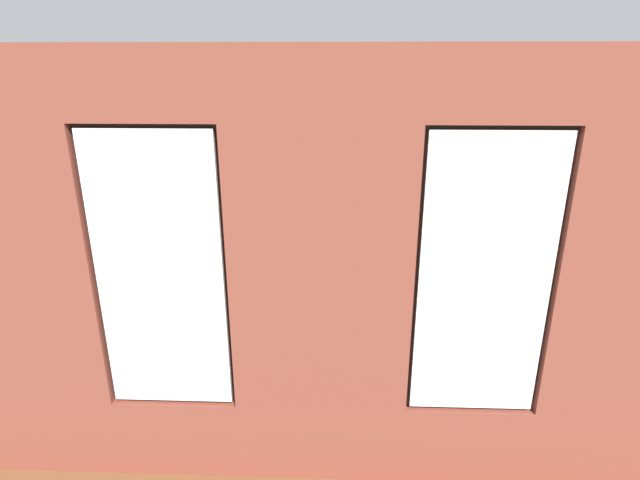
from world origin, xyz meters
TOP-DOWN VIEW (x-y plane):
  - ground_plane at (0.00, 0.00)m, footprint 6.21×5.75m
  - brick_wall_with_windows at (-0.00, 2.49)m, footprint 5.61×0.30m
  - white_wall_right at (2.75, 0.20)m, footprint 0.10×4.75m
  - couch_by_window at (0.35, 1.84)m, footprint 1.71×0.87m
  - couch_left at (-2.10, 0.78)m, footprint 1.01×2.05m
  - coffee_table at (0.27, 0.02)m, footprint 1.43×0.89m
  - cup_ceramic at (-0.12, -0.14)m, footprint 0.08×0.08m
  - candle_jar at (0.45, -0.09)m, footprint 0.08×0.08m
  - table_plant_small at (0.17, 0.15)m, footprint 0.16×0.16m
  - remote_silver at (0.70, 0.15)m, footprint 0.12×0.18m
  - remote_black at (0.27, 0.02)m, footprint 0.17×0.12m
  - media_console at (2.45, 0.31)m, footprint 1.18×0.42m
  - tv_flatscreen at (2.45, 0.31)m, footprint 1.12×0.20m
  - papasan_chair at (1.12, -1.80)m, footprint 1.06×1.06m
  - potted_plant_between_couches at (-0.95, 1.80)m, footprint 0.80×0.80m
  - potted_plant_near_tv at (1.90, 1.36)m, footprint 0.61×0.61m
  - potted_plant_corner_near_left at (-2.24, -1.87)m, footprint 0.85×0.76m
  - potted_plant_beside_window_right at (1.77, 1.95)m, footprint 0.80×0.90m
  - potted_plant_corner_far_left at (-2.25, 1.95)m, footprint 0.44×0.44m
  - potted_plant_by_left_couch at (-1.70, -0.67)m, footprint 0.19×0.19m
  - potted_plant_mid_room_small at (-0.41, -0.65)m, footprint 0.31×0.31m

SIDE VIEW (x-z plane):
  - ground_plane at x=0.00m, z-range -0.10..0.00m
  - potted_plant_by_left_couch at x=-1.70m, z-range 0.06..0.47m
  - media_console at x=2.45m, z-range 0.00..0.58m
  - couch_left at x=-2.10m, z-range -0.07..0.73m
  - couch_by_window at x=0.35m, z-range -0.07..0.73m
  - coffee_table at x=0.27m, z-range 0.16..0.58m
  - potted_plant_mid_room_small at x=-0.41m, z-range 0.08..0.67m
  - remote_silver at x=0.70m, z-range 0.42..0.44m
  - remote_black at x=0.27m, z-range 0.42..0.44m
  - papasan_chair at x=1.12m, z-range 0.10..0.78m
  - potted_plant_corner_far_left at x=-2.25m, z-range 0.09..0.80m
  - cup_ceramic at x=-0.12m, z-range 0.42..0.52m
  - candle_jar at x=0.45m, z-range 0.42..0.52m
  - table_plant_small at x=0.17m, z-range 0.43..0.67m
  - potted_plant_between_couches at x=-0.95m, z-range 0.00..1.12m
  - potted_plant_near_tv at x=1.90m, z-range 0.15..1.06m
  - potted_plant_corner_near_left at x=-2.24m, z-range 0.17..1.35m
  - potted_plant_beside_window_right at x=1.77m, z-range 0.19..1.47m
  - tv_flatscreen at x=2.45m, z-range 0.58..1.36m
  - brick_wall_with_windows at x=0.00m, z-range -0.03..3.11m
  - white_wall_right at x=2.75m, z-range 0.00..3.14m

